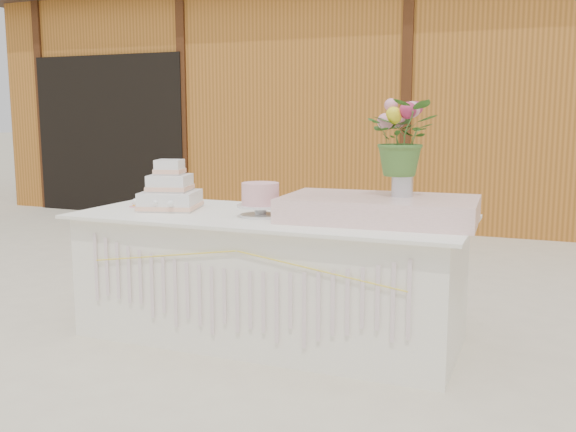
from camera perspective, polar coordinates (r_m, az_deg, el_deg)
The scene contains 9 objects.
ground at distance 4.09m, azimuth -1.60°, elevation -10.64°, with size 80.00×80.00×0.00m, color beige.
barn at distance 9.66m, azimuth 12.86°, elevation 10.52°, with size 12.60×4.60×3.30m.
cake_table at distance 3.97m, azimuth -1.65°, elevation -5.38°, with size 2.40×1.00×0.77m.
wedding_cake at distance 4.19m, azimuth -10.43°, elevation 2.07°, with size 0.43×0.43×0.32m.
pink_cake_stand at distance 3.81m, azimuth -2.47°, elevation 1.63°, with size 0.28×0.28×0.20m.
satin_runner at distance 3.71m, azimuth 8.12°, elevation 0.64°, with size 1.09×0.63×0.14m, color #FFCECD.
flower_vase at distance 3.73m, azimuth 10.13°, elevation 2.99°, with size 0.12×0.12×0.17m, color silver.
bouquet at distance 3.71m, azimuth 10.26°, elevation 7.59°, with size 0.39×0.34×0.43m, color #416E2C.
loose_flowers at distance 4.49m, azimuth -12.84°, elevation 1.15°, with size 0.12×0.30×0.02m, color #D48190, non-canonical shape.
Camera 1 is at (1.54, -3.53, 1.37)m, focal length 40.00 mm.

